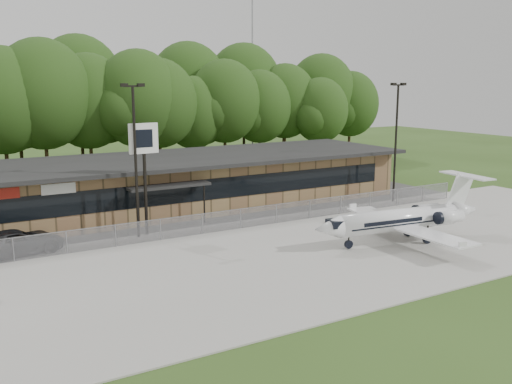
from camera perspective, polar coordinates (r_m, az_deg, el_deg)
ground at (r=27.74m, az=10.05°, el=-11.09°), size 160.00×160.00×0.00m
apron at (r=33.81m, az=1.22°, el=-6.75°), size 64.00×18.00×0.08m
parking_lot at (r=43.66m, az=-6.70°, el=-2.74°), size 50.00×9.00×0.06m
terminal at (r=47.25m, az=-8.93°, el=0.91°), size 41.00×11.65×4.30m
fence at (r=39.52m, az=-4.10°, el=-3.04°), size 46.00×0.04×1.52m
treeline at (r=63.77m, az=-15.10°, el=8.08°), size 72.00×12.00×15.00m
radio_mast at (r=77.86m, az=-0.37°, el=12.60°), size 0.20×0.20×25.00m
light_pole_mid at (r=38.09m, az=-11.99°, el=4.18°), size 1.55×0.30×10.23m
light_pole_right at (r=50.26m, az=13.84°, el=5.70°), size 1.55×0.30×10.23m
business_jet at (r=38.13m, az=14.58°, el=-2.74°), size 12.68×11.33×4.26m
suv at (r=37.47m, az=-22.81°, el=-4.68°), size 5.93×3.46×1.55m
pole_sign at (r=38.60m, az=-11.14°, el=4.11°), size 2.01×0.35×7.65m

